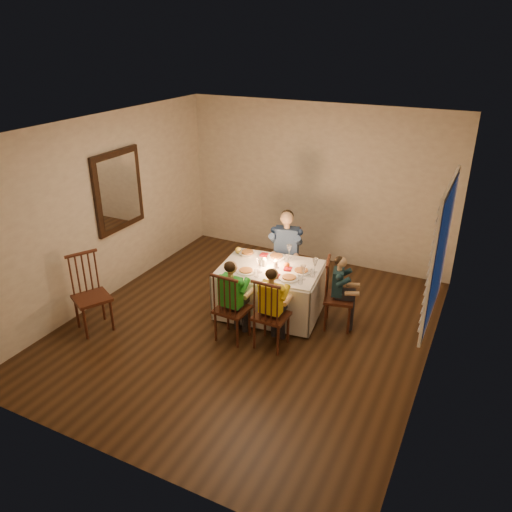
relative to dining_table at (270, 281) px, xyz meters
The scene contains 26 objects.
ground 0.71m from the dining_table, 102.30° to the right, with size 5.00×5.00×0.00m, color black.
wall_left 2.54m from the dining_table, 168.28° to the right, with size 0.02×5.00×2.60m, color beige.
wall_right 2.34m from the dining_table, 12.85° to the right, with size 0.02×5.00×2.60m, color beige.
wall_back 2.17m from the dining_table, 93.03° to the left, with size 4.50×0.02×2.60m, color beige.
ceiling 2.16m from the dining_table, 102.30° to the right, with size 5.00×5.00×0.00m, color white.
dining_table is the anchor object (origin of this frame).
chair_adult 0.89m from the dining_table, 96.89° to the left, with size 0.39×0.38×0.96m, color #3D1910, non-canonical shape.
chair_near_left 0.94m from the dining_table, 101.73° to the right, with size 0.39×0.38×0.96m, color #3D1910, non-canonical shape.
chair_near_right 0.93m from the dining_table, 64.11° to the right, with size 0.39×0.38×0.96m, color #3D1910, non-canonical shape.
chair_end 1.07m from the dining_table, ahead, with size 0.39×0.38×0.96m, color #3D1910, non-canonical shape.
chair_extra 2.40m from the dining_table, 143.49° to the right, with size 0.43×0.41×1.04m, color #3D1910, non-canonical shape.
adult 0.89m from the dining_table, 96.89° to the left, with size 0.46×0.42×1.25m, color navy, non-canonical shape.
child_green 0.94m from the dining_table, 101.73° to the right, with size 0.37×0.34×1.09m, color green, non-canonical shape.
child_yellow 0.93m from the dining_table, 64.11° to the right, with size 0.36×0.33×1.07m, color yellow, non-canonical shape.
child_teal 1.07m from the dining_table, ahead, with size 0.32×0.30×1.01m, color #17313A, non-canonical shape.
setting_adult 0.38m from the dining_table, 100.16° to the left, with size 0.26×0.26×0.02m, color white.
setting_green 0.42m from the dining_table, 129.34° to the right, with size 0.26×0.26×0.02m, color white.
setting_yellow 0.46m from the dining_table, 30.48° to the right, with size 0.26×0.26×0.02m, color white.
setting_teal 0.47m from the dining_table, ahead, with size 0.26×0.26×0.02m, color white.
candle_left 0.27m from the dining_table, behind, with size 0.06×0.06×0.10m, color silver.
candle_right 0.26m from the dining_table, ahead, with size 0.06×0.06×0.10m, color silver.
squash 0.69m from the dining_table, 160.78° to the left, with size 0.09×0.09×0.09m, color yellow.
orange_fruit 0.33m from the dining_table, 19.39° to the left, with size 0.08×0.08×0.08m, color orange.
serving_bowl 0.54m from the dining_table, 156.89° to the left, with size 0.21×0.21×0.05m, color white.
wall_mirror 2.54m from the dining_table, behind, with size 0.06×0.95×1.15m.
window_blinds 2.36m from the dining_table, 10.50° to the right, with size 0.07×1.34×1.54m.
Camera 1 is at (2.60, -4.98, 3.62)m, focal length 35.00 mm.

